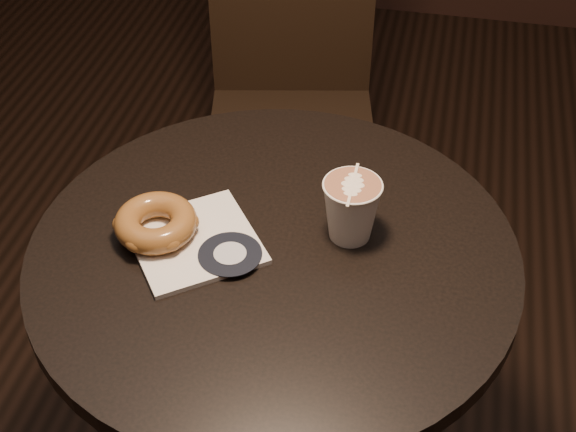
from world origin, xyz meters
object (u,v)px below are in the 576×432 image
at_px(cafe_table, 275,338).
at_px(doughnut, 156,223).
at_px(chair, 292,73).
at_px(latte_cup, 351,210).
at_px(pastry_bag, 195,241).

relative_size(cafe_table, doughnut, 6.33).
distance_m(cafe_table, chair, 0.81).
bearing_deg(cafe_table, latte_cup, 25.04).
distance_m(pastry_bag, latte_cup, 0.23).
height_order(cafe_table, chair, chair).
xyz_separation_m(pastry_bag, doughnut, (-0.06, 0.00, 0.02)).
height_order(pastry_bag, doughnut, doughnut).
bearing_deg(cafe_table, chair, 100.04).
xyz_separation_m(pastry_bag, latte_cup, (0.21, 0.06, 0.04)).
relative_size(chair, latte_cup, 10.34).
relative_size(pastry_bag, doughnut, 1.42).
xyz_separation_m(cafe_table, chair, (-0.14, 0.80, -0.01)).
bearing_deg(cafe_table, doughnut, -175.10).
bearing_deg(latte_cup, pastry_bag, -163.18).
xyz_separation_m(cafe_table, pastry_bag, (-0.11, -0.02, 0.20)).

